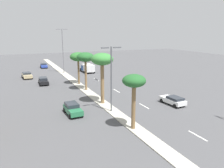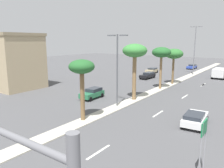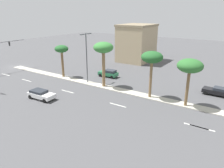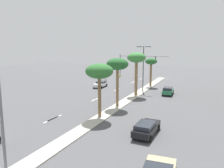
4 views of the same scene
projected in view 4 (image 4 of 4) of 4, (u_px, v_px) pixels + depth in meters
The scene contains 18 objects.
ground_plane at pixel (120, 105), 33.32m from camera, with size 160.00×160.00×0.00m, color #4C4C4F.
median_curb at pixel (88, 125), 24.47m from camera, with size 1.80×87.86×0.12m, color #B7B2A3.
lane_stripe_rear at pixel (141, 79), 62.72m from camera, with size 0.20×2.80×0.01m, color silver.
lane_stripe_mid at pixel (133, 82), 56.26m from camera, with size 0.20×2.80×0.01m, color silver.
lane_stripe_outboard at pixel (117, 90), 46.19m from camera, with size 0.20×2.80×0.01m, color silver.
lane_stripe_inboard at pixel (95, 100), 37.14m from camera, with size 0.20×2.80×0.01m, color silver.
lane_stripe_center at pixel (51, 120), 26.65m from camera, with size 0.20×2.80×0.01m, color silver.
lane_stripe_left at pixel (55, 118), 27.28m from camera, with size 0.20×2.80×0.01m, color silver.
traffic_signal_gantry at pixel (132, 62), 65.99m from camera, with size 15.05×0.53×7.00m.
directional_road_sign at pixel (106, 72), 57.29m from camera, with size 0.10×1.29×3.65m.
palm_tree_far at pixel (151, 63), 49.15m from camera, with size 2.68×2.68×6.44m.
palm_tree_rear at pixel (136, 59), 39.63m from camera, with size 3.41×3.41×7.88m.
palm_tree_inboard at pixel (117, 65), 31.67m from camera, with size 3.24×3.24×7.21m.
palm_tree_outboard at pixel (99, 72), 26.76m from camera, with size 3.47×3.47×6.76m.
street_lamp_trailing at pixel (143, 65), 43.34m from camera, with size 2.90×0.24×9.08m.
sedan_black_mid at pixel (146, 128), 21.85m from camera, with size 2.04×4.63×1.38m.
sedan_green_right at pixel (168, 91), 40.88m from camera, with size 2.02×4.09×1.50m.
sedan_white_outboard at pixel (101, 84), 48.91m from camera, with size 2.25×4.47×1.33m.
Camera 4 is at (-11.79, 64.31, 8.66)m, focal length 34.64 mm.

